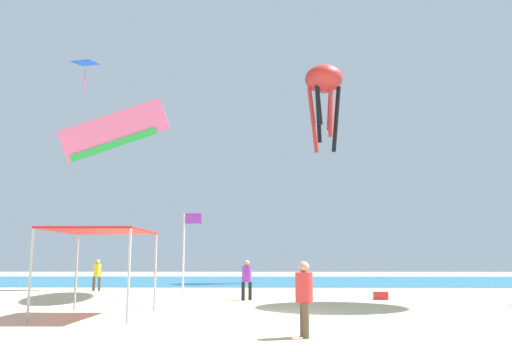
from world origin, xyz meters
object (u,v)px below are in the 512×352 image
(canopy_tent, at_px, (101,234))
(cooler_box, at_px, (381,295))
(person_rightmost, at_px, (247,277))
(kite_parafoil_pink, at_px, (114,131))
(person_central, at_px, (97,272))
(person_leftmost, at_px, (304,292))
(kite_diamond_blue, at_px, (86,64))
(kite_octopus_red, at_px, (324,83))
(banner_flag, at_px, (186,250))

(canopy_tent, xyz_separation_m, cooler_box, (9.52, 6.52, -2.16))
(person_rightmost, height_order, cooler_box, person_rightmost)
(cooler_box, relative_size, kite_parafoil_pink, 0.09)
(canopy_tent, distance_m, kite_parafoil_pink, 16.71)
(person_central, bearing_deg, canopy_tent, -80.03)
(canopy_tent, xyz_separation_m, person_leftmost, (5.58, -3.94, -1.42))
(canopy_tent, bearing_deg, person_central, 107.86)
(kite_diamond_blue, bearing_deg, kite_octopus_red, 12.58)
(canopy_tent, xyz_separation_m, banner_flag, (2.15, 2.32, -0.41))
(banner_flag, xyz_separation_m, kite_octopus_red, (7.24, 20.30, 12.91))
(canopy_tent, xyz_separation_m, kite_diamond_blue, (-8.92, 22.67, 14.14))
(person_leftmost, distance_m, person_rightmost, 10.13)
(person_leftmost, height_order, kite_diamond_blue, kite_diamond_blue)
(kite_diamond_blue, xyz_separation_m, kite_octopus_red, (18.30, -0.05, -1.64))
(person_leftmost, distance_m, cooler_box, 11.20)
(person_leftmost, bearing_deg, kite_diamond_blue, -159.41)
(kite_diamond_blue, bearing_deg, cooler_box, -28.47)
(person_leftmost, distance_m, person_central, 18.90)
(banner_flag, distance_m, kite_octopus_red, 25.12)
(kite_octopus_red, bearing_deg, person_rightmost, -162.75)
(canopy_tent, xyz_separation_m, person_rightmost, (4.06, 6.07, -1.40))
(person_rightmost, height_order, kite_diamond_blue, kite_diamond_blue)
(person_central, distance_m, banner_flag, 11.81)
(canopy_tent, height_order, person_rightmost, canopy_tent)
(cooler_box, bearing_deg, canopy_tent, -145.57)
(kite_diamond_blue, bearing_deg, person_leftmost, -48.66)
(banner_flag, relative_size, cooler_box, 5.52)
(person_leftmost, relative_size, person_central, 0.97)
(person_leftmost, height_order, person_central, person_central)
(person_rightmost, relative_size, banner_flag, 0.50)
(person_leftmost, height_order, person_rightmost, person_rightmost)
(person_rightmost, height_order, banner_flag, banner_flag)
(kite_diamond_blue, distance_m, kite_octopus_red, 18.38)
(banner_flag, bearing_deg, person_central, 121.39)
(person_central, relative_size, banner_flag, 0.51)
(banner_flag, bearing_deg, cooler_box, 29.71)
(canopy_tent, relative_size, cooler_box, 5.93)
(banner_flag, distance_m, kite_diamond_blue, 27.35)
(cooler_box, bearing_deg, banner_flag, -150.29)
(person_rightmost, xyz_separation_m, kite_diamond_blue, (-12.98, 16.59, 15.55))
(person_leftmost, relative_size, cooler_box, 2.75)
(person_rightmost, bearing_deg, person_central, -45.54)
(person_leftmost, distance_m, kite_octopus_red, 30.22)
(person_leftmost, height_order, cooler_box, person_leftmost)
(canopy_tent, xyz_separation_m, person_central, (-3.98, 12.36, -1.38))
(person_central, height_order, kite_octopus_red, kite_octopus_red)
(person_rightmost, relative_size, kite_parafoil_pink, 0.24)
(canopy_tent, relative_size, banner_flag, 1.07)
(person_central, bearing_deg, banner_flag, -66.49)
(kite_octopus_red, bearing_deg, cooler_box, -144.44)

